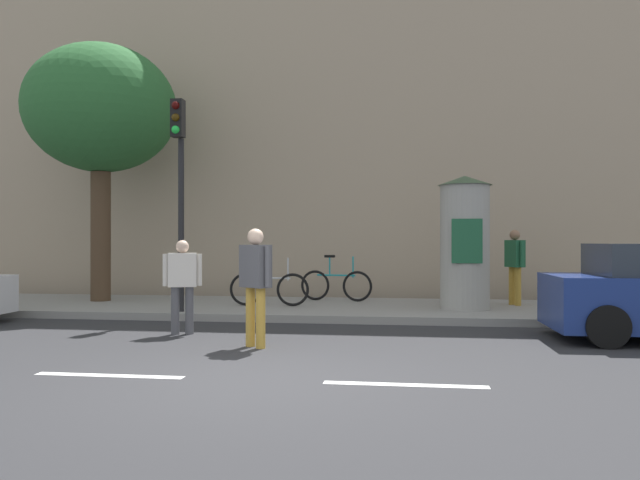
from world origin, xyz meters
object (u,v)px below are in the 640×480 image
at_px(poster_column, 465,241).
at_px(pedestrian_with_backpack, 255,276).
at_px(pedestrian_tallest, 182,279).
at_px(bicycle_leaning, 336,285).
at_px(bicycle_upright, 269,288).
at_px(street_tree, 101,111).
at_px(traffic_light, 179,169).
at_px(pedestrian_in_light_jacket, 515,261).

height_order(poster_column, pedestrian_with_backpack, poster_column).
distance_m(pedestrian_tallest, bicycle_leaning, 5.19).
xyz_separation_m(pedestrian_with_backpack, bicycle_upright, (-0.80, 4.50, -0.51)).
bearing_deg(street_tree, traffic_light, -37.24).
relative_size(poster_column, pedestrian_in_light_jacket, 1.67).
bearing_deg(bicycle_leaning, pedestrian_with_backpack, -95.00).
distance_m(pedestrian_tallest, pedestrian_in_light_jacket, 7.48).
height_order(pedestrian_tallest, bicycle_leaning, pedestrian_tallest).
relative_size(poster_column, pedestrian_tallest, 1.76).
relative_size(bicycle_leaning, bicycle_upright, 0.99).
height_order(traffic_light, street_tree, street_tree).
height_order(traffic_light, pedestrian_tallest, traffic_light).
distance_m(bicycle_leaning, bicycle_upright, 1.91).
height_order(poster_column, pedestrian_tallest, poster_column).
height_order(traffic_light, bicycle_upright, traffic_light).
height_order(street_tree, pedestrian_tallest, street_tree).
xyz_separation_m(street_tree, pedestrian_in_light_jacket, (9.62, 0.31, -3.55)).
relative_size(poster_column, pedestrian_with_backpack, 1.59).
distance_m(pedestrian_with_backpack, pedestrian_tallest, 1.92).
relative_size(pedestrian_in_light_jacket, bicycle_leaning, 0.96).
height_order(bicycle_leaning, bicycle_upright, same).
distance_m(pedestrian_with_backpack, bicycle_upright, 4.60).
bearing_deg(pedestrian_tallest, bicycle_leaning, 66.58).
bearing_deg(traffic_light, pedestrian_tallest, -67.99).
height_order(pedestrian_with_backpack, bicycle_upright, pedestrian_with_backpack).
bearing_deg(pedestrian_in_light_jacket, poster_column, -139.53).
xyz_separation_m(pedestrian_with_backpack, pedestrian_in_light_jacket, (4.57, 5.43, 0.09)).
relative_size(traffic_light, bicycle_upright, 2.40).
bearing_deg(bicycle_upright, poster_column, -0.84).
distance_m(poster_column, pedestrian_tallest, 5.98).
distance_m(pedestrian_with_backpack, pedestrian_in_light_jacket, 7.10).
bearing_deg(pedestrian_with_backpack, pedestrian_in_light_jacket, 49.96).
bearing_deg(traffic_light, bicycle_leaning, 44.90).
relative_size(street_tree, pedestrian_with_backpack, 3.47).
height_order(street_tree, pedestrian_in_light_jacket, street_tree).
bearing_deg(poster_column, pedestrian_tallest, -146.18).
xyz_separation_m(pedestrian_tallest, bicycle_upright, (0.74, 3.37, -0.39)).
relative_size(street_tree, pedestrian_tallest, 3.84).
xyz_separation_m(poster_column, pedestrian_tallest, (-4.94, -3.31, -0.63)).
xyz_separation_m(poster_column, pedestrian_with_backpack, (-3.40, -4.44, -0.51)).
distance_m(poster_column, bicycle_upright, 4.32).
xyz_separation_m(street_tree, bicycle_leaning, (5.56, 0.75, -4.15)).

